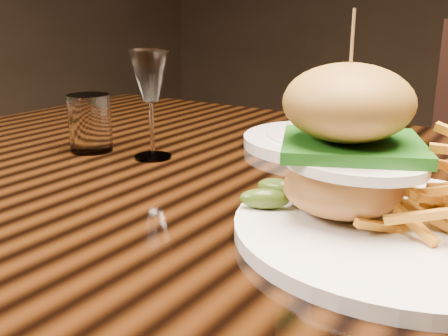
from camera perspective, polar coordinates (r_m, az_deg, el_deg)
The scene contains 6 objects.
dining_table at distance 0.72m, azimuth 12.60°, elevation -8.01°, with size 1.60×0.90×0.75m.
burger_plate at distance 0.54m, azimuth 19.06°, elevation -1.08°, with size 0.34×0.34×0.22m.
ramekin at distance 0.75m, azimuth 17.66°, elevation 0.29°, with size 0.07×0.07×0.03m, color silver.
wine_glass at distance 0.80m, azimuth -8.05°, elevation 9.47°, with size 0.06×0.06×0.16m.
water_tumbler at distance 0.87m, azimuth -14.37°, elevation 4.77°, with size 0.07×0.07×0.09m, color white.
far_dish at distance 0.89m, azimuth 10.99°, elevation 3.38°, with size 0.27×0.27×0.09m.
Camera 1 is at (0.22, -0.62, 0.97)m, focal length 42.00 mm.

